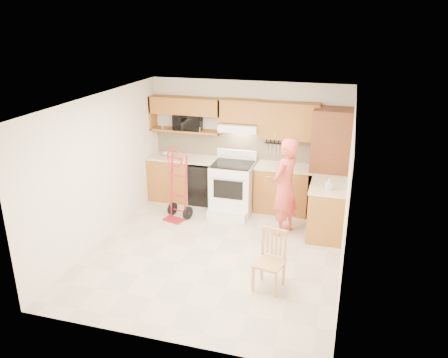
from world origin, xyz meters
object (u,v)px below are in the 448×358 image
at_px(microwave, 188,122).
at_px(person, 285,187).
at_px(hand_truck, 176,188).
at_px(range, 232,184).
at_px(dining_chair, 269,261).

height_order(microwave, person, microwave).
height_order(microwave, hand_truck, microwave).
distance_m(microwave, person, 2.56).
bearing_deg(microwave, hand_truck, -90.63).
xyz_separation_m(range, person, (1.12, -0.62, 0.29)).
bearing_deg(microwave, person, -34.25).
bearing_deg(range, person, -29.09).
bearing_deg(dining_chair, hand_truck, 149.69).
bearing_deg(microwave, range, -31.95).
height_order(range, hand_truck, hand_truck).
bearing_deg(dining_chair, microwave, 137.99).
height_order(range, dining_chair, range).
height_order(person, hand_truck, person).
xyz_separation_m(microwave, range, (1.06, -0.49, -1.06)).
bearing_deg(person, range, -97.00).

